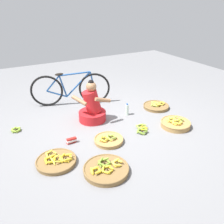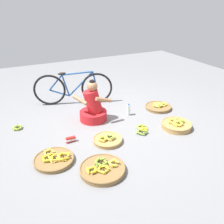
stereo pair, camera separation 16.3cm
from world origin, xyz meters
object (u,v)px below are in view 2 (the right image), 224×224
(banana_basket_back_left, at_px, (158,107))
(packet_carton_stack, at_px, (71,140))
(banana_basket_front_left, at_px, (176,125))
(vendor_woman_front, at_px, (93,107))
(banana_basket_front_right, at_px, (54,159))
(loose_bananas_near_bicycle, at_px, (17,128))
(bicycle_leaning, at_px, (73,88))
(loose_bananas_back_center, at_px, (142,130))
(banana_basket_near_vendor, at_px, (102,169))
(water_bottle, at_px, (128,110))
(banana_basket_front_center, at_px, (108,140))

(banana_basket_back_left, distance_m, packet_carton_stack, 2.10)
(banana_basket_front_left, bearing_deg, vendor_woman_front, 142.14)
(vendor_woman_front, height_order, packet_carton_stack, vendor_woman_front)
(vendor_woman_front, bearing_deg, banana_basket_front_right, -136.46)
(loose_bananas_near_bicycle, distance_m, packet_carton_stack, 1.11)
(bicycle_leaning, bearing_deg, vendor_woman_front, -84.40)
(loose_bananas_back_center, bearing_deg, banana_basket_near_vendor, -147.84)
(banana_basket_front_left, xyz_separation_m, water_bottle, (-0.53, 0.84, 0.06))
(loose_bananas_near_bicycle, relative_size, packet_carton_stack, 1.24)
(banana_basket_front_center, bearing_deg, packet_carton_stack, 154.19)
(banana_basket_front_right, relative_size, water_bottle, 2.36)
(bicycle_leaning, height_order, banana_basket_front_right, bicycle_leaning)
(vendor_woman_front, relative_size, banana_basket_near_vendor, 1.29)
(vendor_woman_front, distance_m, banana_basket_front_left, 1.58)
(banana_basket_front_left, distance_m, banana_basket_near_vendor, 1.77)
(loose_bananas_near_bicycle, height_order, water_bottle, water_bottle)
(banana_basket_near_vendor, bearing_deg, water_bottle, 48.87)
(banana_basket_near_vendor, bearing_deg, packet_carton_stack, 100.59)
(vendor_woman_front, relative_size, banana_basket_front_left, 1.50)
(banana_basket_front_right, bearing_deg, loose_bananas_back_center, 5.92)
(banana_basket_front_right, xyz_separation_m, water_bottle, (1.71, 0.83, 0.08))
(banana_basket_front_left, bearing_deg, packet_carton_stack, 167.93)
(vendor_woman_front, xyz_separation_m, banana_basket_front_right, (-1.00, -0.95, -0.22))
(loose_bananas_back_center, relative_size, packet_carton_stack, 2.21)
(banana_basket_near_vendor, relative_size, water_bottle, 2.56)
(banana_basket_front_left, bearing_deg, water_bottle, 122.32)
(banana_basket_front_center, height_order, banana_basket_back_left, banana_basket_front_center)
(banana_basket_near_vendor, distance_m, water_bottle, 1.78)
(loose_bananas_back_center, relative_size, water_bottle, 1.48)
(bicycle_leaning, bearing_deg, banana_basket_front_right, -116.14)
(vendor_woman_front, height_order, water_bottle, vendor_woman_front)
(bicycle_leaning, bearing_deg, loose_bananas_near_bicycle, -153.41)
(vendor_woman_front, height_order, banana_basket_back_left, vendor_woman_front)
(banana_basket_back_left, bearing_deg, banana_basket_front_left, -103.60)
(bicycle_leaning, relative_size, banana_basket_near_vendor, 2.58)
(loose_bananas_back_center, distance_m, water_bottle, 0.67)
(banana_basket_near_vendor, xyz_separation_m, loose_bananas_near_bicycle, (-0.91, 1.73, -0.02))
(vendor_woman_front, bearing_deg, loose_bananas_near_bicycle, 168.89)
(bicycle_leaning, relative_size, loose_bananas_near_bicycle, 7.99)
(loose_bananas_back_center, xyz_separation_m, packet_carton_stack, (-1.25, 0.22, 0.02))
(banana_basket_front_center, bearing_deg, bicycle_leaning, 90.16)
(vendor_woman_front, relative_size, banana_basket_front_center, 1.68)
(banana_basket_back_left, height_order, loose_bananas_near_bicycle, banana_basket_back_left)
(bicycle_leaning, xyz_separation_m, banana_basket_front_right, (-0.91, -1.86, -0.32))
(banana_basket_front_right, distance_m, loose_bananas_near_bicycle, 1.27)
(vendor_woman_front, relative_size, banana_basket_front_right, 1.40)
(banana_basket_near_vendor, relative_size, banana_basket_back_left, 1.15)
(vendor_woman_front, bearing_deg, bicycle_leaning, 95.60)
(bicycle_leaning, distance_m, banana_basket_front_center, 1.76)
(banana_basket_back_left, distance_m, loose_bananas_near_bicycle, 2.83)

